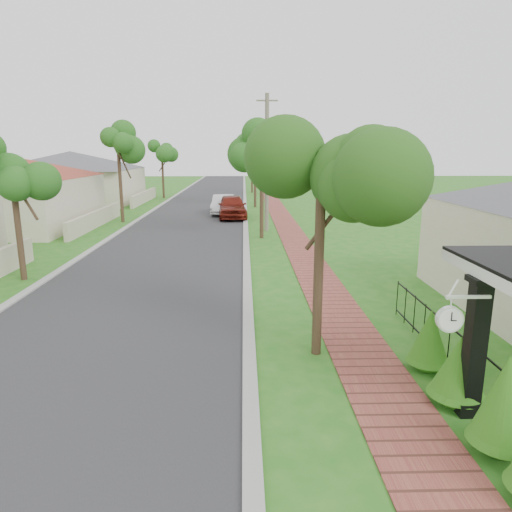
# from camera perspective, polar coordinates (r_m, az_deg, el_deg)

# --- Properties ---
(ground) EXTENTS (160.00, 160.00, 0.00)m
(ground) POSITION_cam_1_polar(r_m,az_deg,el_deg) (9.46, -4.84, -15.99)
(ground) COLOR #216A19
(ground) RESTS_ON ground
(road) EXTENTS (7.00, 120.00, 0.02)m
(road) POSITION_cam_1_polar(r_m,az_deg,el_deg) (28.85, -8.60, 3.68)
(road) COLOR #28282B
(road) RESTS_ON ground
(kerb_right) EXTENTS (0.30, 120.00, 0.10)m
(kerb_right) POSITION_cam_1_polar(r_m,az_deg,el_deg) (28.63, -1.31, 3.75)
(kerb_right) COLOR #9E9E99
(kerb_right) RESTS_ON ground
(kerb_left) EXTENTS (0.30, 120.00, 0.10)m
(kerb_left) POSITION_cam_1_polar(r_m,az_deg,el_deg) (29.52, -15.66, 3.55)
(kerb_left) COLOR #9E9E99
(kerb_left) RESTS_ON ground
(sidewalk) EXTENTS (1.50, 120.00, 0.03)m
(sidewalk) POSITION_cam_1_polar(r_m,az_deg,el_deg) (28.76, 3.89, 3.76)
(sidewalk) COLOR #964E3C
(sidewalk) RESTS_ON ground
(porch_post) EXTENTS (0.48, 0.48, 2.52)m
(porch_post) POSITION_cam_1_polar(r_m,az_deg,el_deg) (8.98, 25.59, -10.97)
(porch_post) COLOR black
(porch_post) RESTS_ON ground
(picket_fence) EXTENTS (0.03, 8.02, 1.00)m
(picket_fence) POSITION_cam_1_polar(r_m,az_deg,el_deg) (10.17, 24.49, -11.66)
(picket_fence) COLOR black
(picket_fence) RESTS_ON ground
(street_trees) EXTENTS (10.70, 37.65, 5.89)m
(street_trees) POSITION_cam_1_polar(r_m,az_deg,el_deg) (35.27, -7.28, 12.78)
(street_trees) COLOR #382619
(street_trees) RESTS_ON ground
(hedge_row) EXTENTS (0.92, 4.62, 1.77)m
(hedge_row) POSITION_cam_1_polar(r_m,az_deg,el_deg) (8.74, 26.09, -14.60)
(hedge_row) COLOR #2C6414
(hedge_row) RESTS_ON ground
(far_house_grey) EXTENTS (15.56, 15.56, 4.60)m
(far_house_grey) POSITION_cam_1_polar(r_m,az_deg,el_deg) (45.08, -21.96, 9.18)
(far_house_grey) COLOR beige
(far_house_grey) RESTS_ON ground
(parked_car_red) EXTENTS (2.24, 4.85, 1.61)m
(parked_car_red) POSITION_cam_1_polar(r_m,az_deg,el_deg) (32.12, -3.01, 6.19)
(parked_car_red) COLOR maroon
(parked_car_red) RESTS_ON ground
(parked_car_white) EXTENTS (1.66, 4.29, 1.39)m
(parked_car_white) POSITION_cam_1_polar(r_m,az_deg,el_deg) (34.26, -4.14, 6.41)
(parked_car_white) COLOR silver
(parked_car_white) RESTS_ON ground
(near_tree) EXTENTS (2.08, 2.08, 5.33)m
(near_tree) POSITION_cam_1_polar(r_m,az_deg,el_deg) (9.91, 8.23, 10.95)
(near_tree) COLOR #382619
(near_tree) RESTS_ON ground
(utility_pole) EXTENTS (1.20, 0.24, 7.72)m
(utility_pole) POSITION_cam_1_polar(r_m,az_deg,el_deg) (26.54, 1.36, 11.53)
(utility_pole) COLOR #756D5B
(utility_pole) RESTS_ON ground
(station_clock) EXTENTS (0.85, 0.13, 0.62)m
(station_clock) POSITION_cam_1_polar(r_m,az_deg,el_deg) (8.07, 23.19, -7.07)
(station_clock) COLOR white
(station_clock) RESTS_ON ground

